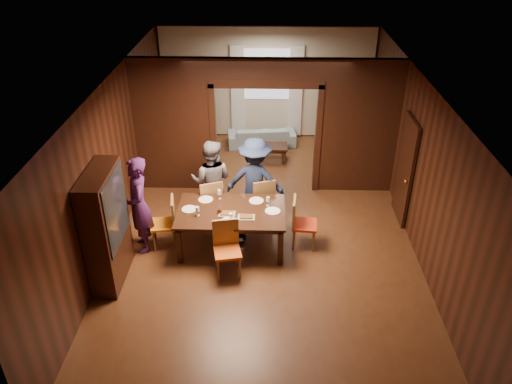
{
  "coord_description": "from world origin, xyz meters",
  "views": [
    {
      "loc": [
        0.05,
        -8.06,
        5.54
      ],
      "look_at": [
        -0.15,
        -0.4,
        1.05
      ],
      "focal_mm": 35.0,
      "sensor_mm": 36.0,
      "label": 1
    }
  ],
  "objects_px": {
    "sofa": "(262,136)",
    "person_navy": "(255,180)",
    "person_purple": "(139,205)",
    "hutch": "(106,227)",
    "person_grey": "(211,181)",
    "chair_left": "(163,223)",
    "chair_far_l": "(210,200)",
    "chair_near": "(227,250)",
    "chair_right": "(305,223)",
    "dining_table": "(232,228)",
    "coffee_table": "(271,153)",
    "chair_far_r": "(261,198)"
  },
  "relations": [
    {
      "from": "chair_far_l",
      "to": "hutch",
      "type": "xyz_separation_m",
      "value": [
        -1.46,
        -1.72,
        0.52
      ]
    },
    {
      "from": "chair_left",
      "to": "chair_far_l",
      "type": "bearing_deg",
      "value": 126.97
    },
    {
      "from": "person_grey",
      "to": "person_navy",
      "type": "height_order",
      "value": "person_navy"
    },
    {
      "from": "sofa",
      "to": "chair_right",
      "type": "bearing_deg",
      "value": 94.31
    },
    {
      "from": "chair_right",
      "to": "chair_far_r",
      "type": "relative_size",
      "value": 1.0
    },
    {
      "from": "chair_far_r",
      "to": "chair_left",
      "type": "bearing_deg",
      "value": 9.18
    },
    {
      "from": "sofa",
      "to": "hutch",
      "type": "xyz_separation_m",
      "value": [
        -2.41,
        -5.35,
        0.75
      ]
    },
    {
      "from": "person_purple",
      "to": "chair_far_l",
      "type": "relative_size",
      "value": 1.87
    },
    {
      "from": "sofa",
      "to": "chair_far_l",
      "type": "relative_size",
      "value": 1.79
    },
    {
      "from": "dining_table",
      "to": "chair_far_r",
      "type": "relative_size",
      "value": 1.99
    },
    {
      "from": "chair_right",
      "to": "dining_table",
      "type": "bearing_deg",
      "value": 97.14
    },
    {
      "from": "chair_left",
      "to": "chair_far_r",
      "type": "xyz_separation_m",
      "value": [
        1.77,
        0.9,
        0.0
      ]
    },
    {
      "from": "coffee_table",
      "to": "chair_far_l",
      "type": "distance_m",
      "value": 2.99
    },
    {
      "from": "chair_left",
      "to": "person_grey",
      "type": "bearing_deg",
      "value": 129.3
    },
    {
      "from": "hutch",
      "to": "dining_table",
      "type": "bearing_deg",
      "value": 25.51
    },
    {
      "from": "chair_left",
      "to": "chair_right",
      "type": "bearing_deg",
      "value": 81.61
    },
    {
      "from": "coffee_table",
      "to": "chair_far_r",
      "type": "bearing_deg",
      "value": -94.16
    },
    {
      "from": "chair_left",
      "to": "hutch",
      "type": "distance_m",
      "value": 1.26
    },
    {
      "from": "chair_far_l",
      "to": "hutch",
      "type": "bearing_deg",
      "value": 29.89
    },
    {
      "from": "person_grey",
      "to": "sofa",
      "type": "xyz_separation_m",
      "value": [
        0.92,
        3.52,
        -0.59
      ]
    },
    {
      "from": "chair_far_r",
      "to": "hutch",
      "type": "xyz_separation_m",
      "value": [
        -2.46,
        -1.82,
        0.52
      ]
    },
    {
      "from": "sofa",
      "to": "chair_right",
      "type": "relative_size",
      "value": 1.79
    },
    {
      "from": "person_navy",
      "to": "dining_table",
      "type": "relative_size",
      "value": 0.91
    },
    {
      "from": "chair_right",
      "to": "chair_far_l",
      "type": "bearing_deg",
      "value": 72.62
    },
    {
      "from": "dining_table",
      "to": "chair_far_l",
      "type": "bearing_deg",
      "value": 121.15
    },
    {
      "from": "person_grey",
      "to": "chair_far_l",
      "type": "height_order",
      "value": "person_grey"
    },
    {
      "from": "hutch",
      "to": "sofa",
      "type": "bearing_deg",
      "value": 65.72
    },
    {
      "from": "sofa",
      "to": "chair_near",
      "type": "distance_m",
      "value": 5.25
    },
    {
      "from": "coffee_table",
      "to": "sofa",
      "type": "bearing_deg",
      "value": 104.87
    },
    {
      "from": "person_navy",
      "to": "person_purple",
      "type": "bearing_deg",
      "value": 34.73
    },
    {
      "from": "chair_far_l",
      "to": "sofa",
      "type": "bearing_deg",
      "value": -124.58
    },
    {
      "from": "person_purple",
      "to": "chair_far_r",
      "type": "bearing_deg",
      "value": 95.65
    },
    {
      "from": "chair_right",
      "to": "person_navy",
      "type": "bearing_deg",
      "value": 51.7
    },
    {
      "from": "person_grey",
      "to": "sofa",
      "type": "bearing_deg",
      "value": -99.45
    },
    {
      "from": "dining_table",
      "to": "hutch",
      "type": "distance_m",
      "value": 2.24
    },
    {
      "from": "sofa",
      "to": "hutch",
      "type": "bearing_deg",
      "value": 59.03
    },
    {
      "from": "chair_left",
      "to": "chair_far_l",
      "type": "distance_m",
      "value": 1.11
    },
    {
      "from": "dining_table",
      "to": "coffee_table",
      "type": "height_order",
      "value": "dining_table"
    },
    {
      "from": "chair_left",
      "to": "chair_right",
      "type": "relative_size",
      "value": 1.0
    },
    {
      "from": "person_purple",
      "to": "chair_left",
      "type": "bearing_deg",
      "value": 83.89
    },
    {
      "from": "person_purple",
      "to": "hutch",
      "type": "distance_m",
      "value": 0.89
    },
    {
      "from": "hutch",
      "to": "person_navy",
      "type": "bearing_deg",
      "value": 38.32
    },
    {
      "from": "chair_near",
      "to": "hutch",
      "type": "bearing_deg",
      "value": 172.44
    },
    {
      "from": "sofa",
      "to": "person_navy",
      "type": "bearing_deg",
      "value": 82.1
    },
    {
      "from": "person_grey",
      "to": "dining_table",
      "type": "relative_size",
      "value": 0.88
    },
    {
      "from": "dining_table",
      "to": "chair_far_r",
      "type": "height_order",
      "value": "chair_far_r"
    },
    {
      "from": "chair_far_r",
      "to": "hutch",
      "type": "distance_m",
      "value": 3.1
    },
    {
      "from": "sofa",
      "to": "hutch",
      "type": "relative_size",
      "value": 0.87
    },
    {
      "from": "hutch",
      "to": "person_grey",
      "type": "bearing_deg",
      "value": 50.79
    },
    {
      "from": "person_purple",
      "to": "chair_right",
      "type": "xyz_separation_m",
      "value": [
        2.94,
        0.14,
        -0.42
      ]
    }
  ]
}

